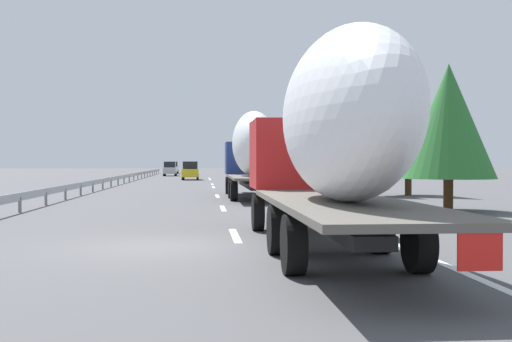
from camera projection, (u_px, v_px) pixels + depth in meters
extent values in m
plane|color=#4C4C4F|center=(191.00, 184.00, 54.44)|extent=(260.00, 260.00, 0.00)
cube|color=white|center=(235.00, 235.00, 16.73)|extent=(3.20, 0.20, 0.01)
cube|color=white|center=(223.00, 208.00, 26.43)|extent=(3.20, 0.20, 0.01)
cube|color=white|center=(217.00, 196.00, 35.85)|extent=(3.20, 0.20, 0.01)
cube|color=white|center=(213.00, 187.00, 48.10)|extent=(3.20, 0.20, 0.01)
cube|color=white|center=(212.00, 184.00, 54.42)|extent=(3.20, 0.20, 0.01)
cube|color=white|center=(210.00, 180.00, 68.07)|extent=(3.20, 0.20, 0.01)
cube|color=white|center=(209.00, 178.00, 73.97)|extent=(3.20, 0.20, 0.01)
cube|color=white|center=(251.00, 182.00, 59.89)|extent=(110.00, 0.20, 0.01)
cube|color=navy|center=(246.00, 158.00, 38.30)|extent=(2.40, 2.50, 1.90)
cube|color=black|center=(245.00, 150.00, 39.39)|extent=(0.08, 2.12, 0.80)
cube|color=#262628|center=(250.00, 184.00, 35.47)|extent=(10.53, 0.70, 0.24)
cube|color=#59544C|center=(254.00, 177.00, 32.61)|extent=(9.04, 2.50, 0.12)
ellipsoid|color=white|center=(254.00, 144.00, 32.92)|extent=(5.79, 2.20, 3.34)
cube|color=red|center=(278.00, 185.00, 28.20)|extent=(0.04, 0.56, 0.56)
cylinder|color=black|center=(228.00, 185.00, 38.23)|extent=(1.04, 0.30, 1.04)
cylinder|color=black|center=(265.00, 185.00, 38.42)|extent=(1.04, 0.30, 1.04)
cylinder|color=black|center=(232.00, 188.00, 33.73)|extent=(1.04, 0.35, 1.04)
cylinder|color=black|center=(273.00, 188.00, 33.91)|extent=(1.04, 0.35, 1.04)
cylinder|color=black|center=(234.00, 190.00, 31.33)|extent=(1.04, 0.35, 1.04)
cylinder|color=black|center=(278.00, 190.00, 31.52)|extent=(1.04, 0.35, 1.04)
cube|color=#B21919|center=(297.00, 154.00, 17.96)|extent=(2.40, 2.50, 1.90)
cube|color=black|center=(291.00, 138.00, 19.05)|extent=(0.08, 2.12, 0.80)
cube|color=#262628|center=(315.00, 215.00, 15.10)|extent=(10.67, 0.70, 0.24)
cube|color=#59544C|center=(342.00, 204.00, 12.20)|extent=(9.20, 2.50, 0.12)
ellipsoid|color=white|center=(345.00, 116.00, 11.88)|extent=(6.59, 2.20, 3.19)
cube|color=red|center=(480.00, 248.00, 7.71)|extent=(0.04, 0.56, 0.56)
cylinder|color=black|center=(258.00, 212.00, 17.90)|extent=(1.04, 0.30, 1.04)
cylinder|color=black|center=(335.00, 212.00, 18.08)|extent=(1.04, 0.30, 1.04)
cylinder|color=black|center=(277.00, 230.00, 13.31)|extent=(1.04, 0.35, 1.04)
cylinder|color=black|center=(380.00, 229.00, 13.50)|extent=(1.04, 0.35, 1.04)
cylinder|color=black|center=(294.00, 245.00, 10.92)|extent=(1.04, 0.35, 1.04)
cylinder|color=black|center=(419.00, 243.00, 11.11)|extent=(1.04, 0.35, 1.04)
cube|color=white|center=(172.00, 169.00, 103.08)|extent=(4.04, 1.86, 0.84)
cube|color=black|center=(172.00, 164.00, 102.76)|extent=(2.22, 1.64, 0.75)
cylinder|color=black|center=(168.00, 171.00, 104.26)|extent=(0.64, 0.22, 0.64)
cylinder|color=black|center=(178.00, 171.00, 104.40)|extent=(0.64, 0.22, 0.64)
cylinder|color=black|center=(167.00, 172.00, 101.76)|extent=(0.64, 0.22, 0.64)
cylinder|color=black|center=(177.00, 172.00, 101.90)|extent=(0.64, 0.22, 0.64)
cube|color=#ADB2B7|center=(170.00, 170.00, 86.21)|extent=(4.63, 1.71, 0.84)
cube|color=black|center=(170.00, 164.00, 85.85)|extent=(2.54, 1.50, 0.77)
cylinder|color=black|center=(165.00, 173.00, 87.58)|extent=(0.64, 0.22, 0.64)
cylinder|color=black|center=(176.00, 173.00, 87.71)|extent=(0.64, 0.22, 0.64)
cylinder|color=black|center=(164.00, 174.00, 84.72)|extent=(0.64, 0.22, 0.64)
cylinder|color=black|center=(175.00, 174.00, 84.85)|extent=(0.64, 0.22, 0.64)
cube|color=gold|center=(190.00, 173.00, 67.79)|extent=(4.43, 1.73, 0.84)
cube|color=black|center=(190.00, 165.00, 67.44)|extent=(2.44, 1.53, 0.79)
cylinder|color=black|center=(184.00, 176.00, 69.10)|extent=(0.64, 0.22, 0.64)
cylinder|color=black|center=(198.00, 176.00, 69.23)|extent=(0.64, 0.22, 0.64)
cylinder|color=black|center=(183.00, 177.00, 66.36)|extent=(0.64, 0.22, 0.64)
cylinder|color=black|center=(198.00, 177.00, 66.49)|extent=(0.64, 0.22, 0.64)
cylinder|color=gray|center=(265.00, 170.00, 58.69)|extent=(0.10, 0.10, 2.40)
cube|color=#2D569E|center=(265.00, 153.00, 58.66)|extent=(0.06, 0.90, 0.70)
cylinder|color=#472D19|center=(448.00, 195.00, 25.04)|extent=(0.38, 0.38, 1.28)
cone|color=#286B2D|center=(449.00, 121.00, 25.00)|extent=(3.66, 3.66, 4.51)
cylinder|color=#472D19|center=(408.00, 181.00, 36.55)|extent=(0.38, 0.38, 1.69)
cone|color=#286B2D|center=(408.00, 118.00, 36.50)|extent=(3.28, 3.28, 5.54)
cylinder|color=#472D19|center=(288.00, 172.00, 76.83)|extent=(0.25, 0.25, 1.25)
cone|color=#194C1E|center=(288.00, 146.00, 76.78)|extent=(2.54, 2.54, 5.10)
cylinder|color=#472D19|center=(298.00, 173.00, 58.27)|extent=(0.32, 0.32, 1.77)
cone|color=#1E5B23|center=(298.00, 142.00, 58.23)|extent=(3.15, 3.15, 3.82)
cylinder|color=#472D19|center=(310.00, 172.00, 61.04)|extent=(0.25, 0.25, 1.94)
cone|color=#1E5B23|center=(311.00, 138.00, 60.99)|extent=(3.51, 3.51, 4.59)
cylinder|color=#472D19|center=(377.00, 184.00, 35.54)|extent=(0.25, 0.25, 1.34)
cone|color=#286B2D|center=(377.00, 138.00, 35.50)|extent=(2.57, 2.57, 3.80)
cube|color=#9EA0A5|center=(124.00, 177.00, 56.91)|extent=(94.00, 0.06, 0.32)
cube|color=slate|center=(20.00, 205.00, 24.34)|extent=(0.10, 0.10, 0.60)
cube|color=slate|center=(46.00, 198.00, 28.41)|extent=(0.10, 0.10, 0.60)
cube|color=slate|center=(65.00, 194.00, 32.49)|extent=(0.10, 0.10, 0.60)
cube|color=slate|center=(81.00, 190.00, 36.56)|extent=(0.10, 0.10, 0.60)
cube|color=slate|center=(93.00, 187.00, 40.63)|extent=(0.10, 0.10, 0.60)
cube|color=slate|center=(103.00, 185.00, 44.70)|extent=(0.10, 0.10, 0.60)
cube|color=slate|center=(111.00, 183.00, 48.77)|extent=(0.10, 0.10, 0.60)
cube|color=slate|center=(118.00, 181.00, 52.85)|extent=(0.10, 0.10, 0.60)
cube|color=slate|center=(124.00, 180.00, 56.92)|extent=(0.10, 0.10, 0.60)
cube|color=slate|center=(129.00, 179.00, 60.99)|extent=(0.10, 0.10, 0.60)
cube|color=slate|center=(134.00, 178.00, 65.06)|extent=(0.10, 0.10, 0.60)
cube|color=slate|center=(138.00, 177.00, 69.13)|extent=(0.10, 0.10, 0.60)
cube|color=slate|center=(141.00, 176.00, 73.20)|extent=(0.10, 0.10, 0.60)
cube|color=slate|center=(145.00, 175.00, 77.28)|extent=(0.10, 0.10, 0.60)
cube|color=slate|center=(147.00, 174.00, 81.35)|extent=(0.10, 0.10, 0.60)
cube|color=slate|center=(150.00, 174.00, 85.42)|extent=(0.10, 0.10, 0.60)
cube|color=slate|center=(152.00, 173.00, 89.49)|extent=(0.10, 0.10, 0.60)
cube|color=slate|center=(155.00, 173.00, 93.56)|extent=(0.10, 0.10, 0.60)
cube|color=slate|center=(157.00, 172.00, 97.64)|extent=(0.10, 0.10, 0.60)
cube|color=slate|center=(158.00, 172.00, 101.71)|extent=(0.10, 0.10, 0.60)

